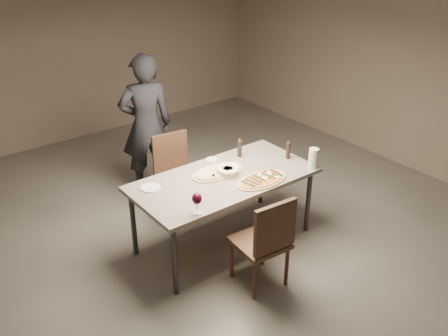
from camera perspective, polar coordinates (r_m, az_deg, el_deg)
room at (r=4.55m, az=0.00°, el=6.19°), size 7.00×7.00×7.00m
dining_table at (r=4.84m, az=0.00°, el=-1.66°), size 1.80×0.90×0.75m
zucchini_pizza at (r=4.75m, az=4.35°, el=-1.30°), size 0.56×0.31×0.05m
ham_pizza at (r=4.89m, az=-0.69°, el=-0.41°), size 0.57×0.32×0.04m
bread_basket at (r=4.84m, az=0.45°, el=-0.27°), size 0.22×0.22×0.08m
oil_dish at (r=5.15m, az=-1.41°, el=0.97°), size 0.12×0.12×0.01m
pepper_mill_left at (r=5.19m, az=7.35°, el=2.01°), size 0.05×0.05×0.19m
pepper_mill_right at (r=5.20m, az=1.79°, el=2.28°), size 0.05×0.05×0.20m
carafe at (r=5.03m, az=10.19°, el=1.10°), size 0.10×0.10×0.21m
wine_glass at (r=4.18m, az=-3.11°, el=-3.60°), size 0.09×0.09×0.20m
side_plate at (r=4.67m, az=-8.39°, el=-2.24°), size 0.19×0.19×0.01m
chair_near at (r=4.36m, az=4.84°, el=-8.06°), size 0.47×0.47×0.92m
chair_far at (r=5.52m, az=-5.64°, el=-0.20°), size 0.48×0.48×0.90m
diner at (r=5.86m, az=-8.89°, el=4.88°), size 0.71×0.58×1.68m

